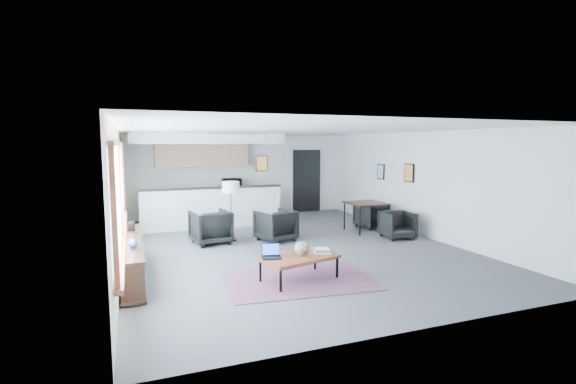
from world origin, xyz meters
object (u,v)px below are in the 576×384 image
object	(u,v)px
floor_lamp	(231,189)
dining_chair_far	(371,216)
coffee_table	(299,258)
armchair_left	(211,225)
laptop	(271,253)
book_stack	(322,251)
armchair_right	(276,224)
microwave	(232,182)
dining_table	(366,205)
ceramic_pot	(302,248)
dining_chair_near	(397,226)

from	to	relation	value
floor_lamp	dining_chair_far	bearing A→B (deg)	1.99
coffee_table	armchair_left	world-z (taller)	armchair_left
laptop	book_stack	xyz separation A→B (m)	(0.91, -0.07, -0.02)
armchair_right	microwave	bearing A→B (deg)	-102.95
armchair_left	laptop	bearing A→B (deg)	89.20
coffee_table	laptop	xyz separation A→B (m)	(-0.46, 0.11, 0.10)
armchair_right	dining_table	world-z (taller)	armchair_right
laptop	dining_table	size ratio (longest dim) A/B	0.40
laptop	ceramic_pot	world-z (taller)	ceramic_pot
dining_chair_near	microwave	xyz separation A→B (m)	(-3.11, 4.30, 0.81)
coffee_table	floor_lamp	world-z (taller)	floor_lamp
dining_table	armchair_left	bearing A→B (deg)	178.67
laptop	book_stack	distance (m)	0.91
laptop	floor_lamp	xyz separation A→B (m)	(0.06, 3.20, 0.75)
coffee_table	ceramic_pot	world-z (taller)	ceramic_pot
book_stack	floor_lamp	distance (m)	3.46
dining_chair_near	dining_chair_far	bearing A→B (deg)	90.25
floor_lamp	dining_chair_near	xyz separation A→B (m)	(3.84, -1.23, -0.92)
floor_lamp	dining_chair_near	size ratio (longest dim) A/B	2.29
armchair_left	coffee_table	bearing A→B (deg)	96.92
book_stack	microwave	world-z (taller)	microwave
laptop	microwave	size ratio (longest dim) A/B	0.66
armchair_left	dining_chair_near	distance (m)	4.49
laptop	dining_chair_far	bearing A→B (deg)	52.94
dining_chair_near	dining_chair_far	xyz separation A→B (m)	(0.11, 1.36, 0.01)
coffee_table	dining_chair_near	xyz separation A→B (m)	(3.44, 2.08, -0.08)
ceramic_pot	dining_table	xyz separation A→B (m)	(3.08, 3.03, 0.16)
armchair_right	coffee_table	bearing A→B (deg)	61.80
dining_table	dining_chair_far	distance (m)	0.67
ceramic_pot	dining_chair_far	distance (m)	4.88
laptop	dining_chair_near	world-z (taller)	laptop
coffee_table	book_stack	world-z (taller)	book_stack
ceramic_pot	book_stack	bearing A→B (deg)	0.40
laptop	armchair_right	xyz separation A→B (m)	(1.04, 2.78, -0.07)
dining_table	dining_chair_near	size ratio (longest dim) A/B	1.48
floor_lamp	armchair_right	bearing A→B (deg)	-23.27
ceramic_pot	armchair_left	xyz separation A→B (m)	(-0.98, 3.12, -0.12)
laptop	dining_table	world-z (taller)	dining_table
floor_lamp	dining_chair_near	bearing A→B (deg)	-17.72
dining_chair_near	ceramic_pot	bearing A→B (deg)	-144.12
ceramic_pot	dining_chair_far	world-z (taller)	ceramic_pot
book_stack	coffee_table	bearing A→B (deg)	-174.71
ceramic_pot	armchair_right	distance (m)	2.90
dining_table	microwave	xyz separation A→B (m)	(-2.81, 3.31, 0.41)
floor_lamp	dining_chair_near	distance (m)	4.13
dining_table	dining_chair_near	bearing A→B (deg)	-73.20
ceramic_pot	dining_table	distance (m)	4.32
laptop	book_stack	size ratio (longest dim) A/B	1.04
armchair_left	microwave	distance (m)	3.52
floor_lamp	microwave	bearing A→B (deg)	76.61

